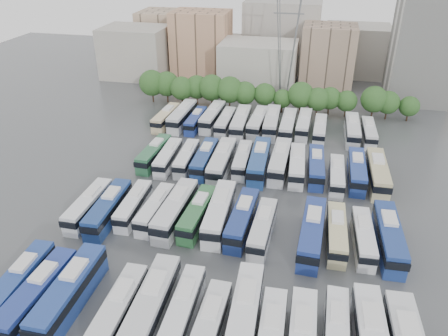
% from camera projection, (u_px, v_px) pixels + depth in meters
% --- Properties ---
extents(ground, '(220.00, 220.00, 0.00)m').
position_uv_depth(ground, '(238.00, 208.00, 67.91)').
color(ground, '#424447').
rests_on(ground, ground).
extents(tree_line, '(65.72, 7.58, 8.08)m').
position_uv_depth(tree_line, '(257.00, 92.00, 102.48)').
color(tree_line, black).
rests_on(tree_line, ground).
extents(city_buildings, '(102.00, 35.00, 20.00)m').
position_uv_depth(city_buildings, '(260.00, 47.00, 127.04)').
color(city_buildings, '#9E998E').
rests_on(city_buildings, ground).
extents(apartment_tower, '(14.00, 14.00, 26.00)m').
position_uv_depth(apartment_tower, '(423.00, 48.00, 104.81)').
color(apartment_tower, silver).
rests_on(apartment_tower, ground).
extents(electricity_pylon, '(9.00, 6.91, 33.83)m').
position_uv_depth(electricity_pylon, '(288.00, 24.00, 101.34)').
color(electricity_pylon, slate).
rests_on(electricity_pylon, ground).
extents(bus_r0_s0, '(3.10, 12.41, 3.87)m').
position_uv_depth(bus_r0_s0, '(19.00, 283.00, 50.85)').
color(bus_r0_s0, navy).
rests_on(bus_r0_s0, ground).
extents(bus_r0_s1, '(3.21, 12.99, 4.05)m').
position_uv_depth(bus_r0_s1, '(38.00, 294.00, 49.15)').
color(bus_r0_s1, navy).
rests_on(bus_r0_s1, ground).
extents(bus_r0_s2, '(3.03, 13.55, 4.24)m').
position_uv_depth(bus_r0_s2, '(70.00, 292.00, 49.30)').
color(bus_r0_s2, navy).
rests_on(bus_r0_s2, ground).
extents(bus_r0_s4, '(2.83, 12.27, 3.84)m').
position_uv_depth(bus_r0_s4, '(118.00, 311.00, 47.04)').
color(bus_r0_s4, silver).
rests_on(bus_r0_s4, ground).
extents(bus_r0_s5, '(3.32, 13.62, 4.25)m').
position_uv_depth(bus_r0_s5, '(151.00, 306.00, 47.44)').
color(bus_r0_s5, silver).
rests_on(bus_r0_s5, ground).
extents(bus_r0_s6, '(2.70, 11.31, 3.53)m').
position_uv_depth(bus_r0_s6, '(183.00, 309.00, 47.59)').
color(bus_r0_s6, silver).
rests_on(bus_r0_s6, ground).
extents(bus_r0_s7, '(2.72, 11.70, 3.66)m').
position_uv_depth(bus_r0_s7, '(209.00, 329.00, 45.07)').
color(bus_r0_s7, silver).
rests_on(bus_r0_s7, ground).
extents(bus_r0_s8, '(3.40, 13.26, 4.13)m').
position_uv_depth(bus_r0_s8, '(245.00, 315.00, 46.43)').
color(bus_r0_s8, silver).
rests_on(bus_r0_s8, ground).
extents(bus_r0_s11, '(2.53, 11.06, 3.46)m').
position_uv_depth(bus_r0_s11, '(336.00, 333.00, 44.73)').
color(bus_r0_s11, silver).
rests_on(bus_r0_s11, ground).
extents(bus_r1_s0, '(2.59, 11.70, 3.67)m').
position_uv_depth(bus_r1_s0, '(89.00, 205.00, 65.29)').
color(bus_r1_s0, silver).
rests_on(bus_r1_s0, ground).
extents(bus_r1_s1, '(3.12, 12.56, 3.91)m').
position_uv_depth(bus_r1_s1, '(108.00, 208.00, 64.35)').
color(bus_r1_s1, navy).
rests_on(bus_r1_s1, ground).
extents(bus_r1_s2, '(2.70, 10.88, 3.39)m').
position_uv_depth(bus_r1_s2, '(134.00, 205.00, 65.60)').
color(bus_r1_s2, silver).
rests_on(bus_r1_s2, ground).
extents(bus_r1_s3, '(2.76, 11.02, 3.44)m').
position_uv_depth(bus_r1_s3, '(155.00, 209.00, 64.65)').
color(bus_r1_s3, silver).
rests_on(bus_r1_s3, ground).
extents(bus_r1_s4, '(3.37, 13.28, 4.14)m').
position_uv_depth(bus_r1_s4, '(176.00, 210.00, 63.88)').
color(bus_r1_s4, silver).
rests_on(bus_r1_s4, ground).
extents(bus_r1_s5, '(3.17, 11.89, 3.69)m').
position_uv_depth(bus_r1_s5, '(198.00, 213.00, 63.43)').
color(bus_r1_s5, '#2A6336').
rests_on(bus_r1_s5, ground).
extents(bus_r1_s6, '(3.40, 13.41, 4.18)m').
position_uv_depth(bus_r1_s6, '(219.00, 212.00, 63.19)').
color(bus_r1_s6, silver).
rests_on(bus_r1_s6, ground).
extents(bus_r1_s7, '(3.16, 12.50, 3.89)m').
position_uv_depth(bus_r1_s7, '(242.00, 219.00, 62.07)').
color(bus_r1_s7, navy).
rests_on(bus_r1_s7, ground).
extents(bus_r1_s8, '(2.86, 11.54, 3.60)m').
position_uv_depth(bus_r1_s8, '(263.00, 228.00, 60.38)').
color(bus_r1_s8, silver).
rests_on(bus_r1_s8, ground).
extents(bus_r1_s10, '(3.45, 13.42, 4.18)m').
position_uv_depth(bus_r1_s10, '(312.00, 232.00, 59.08)').
color(bus_r1_s10, navy).
rests_on(bus_r1_s10, ground).
extents(bus_r1_s11, '(2.76, 11.49, 3.59)m').
position_uv_depth(bus_r1_s11, '(337.00, 233.00, 59.42)').
color(bus_r1_s11, '#C7BE89').
rests_on(bus_r1_s11, ground).
extents(bus_r1_s12, '(2.92, 11.11, 3.45)m').
position_uv_depth(bus_r1_s12, '(363.00, 237.00, 58.69)').
color(bus_r1_s12, silver).
rests_on(bus_r1_s12, ground).
extents(bus_r1_s13, '(3.38, 13.26, 4.13)m').
position_uv_depth(bus_r1_s13, '(389.00, 237.00, 58.27)').
color(bus_r1_s13, navy).
rests_on(bus_r1_s13, ground).
extents(bus_r2_s1, '(3.12, 11.74, 3.65)m').
position_uv_depth(bus_r2_s1, '(154.00, 153.00, 80.45)').
color(bus_r2_s1, '#2A633F').
rests_on(bus_r2_s1, ground).
extents(bus_r2_s2, '(2.80, 11.20, 3.49)m').
position_uv_depth(bus_r2_s2, '(168.00, 157.00, 79.25)').
color(bus_r2_s2, white).
rests_on(bus_r2_s2, ground).
extents(bus_r2_s3, '(2.80, 11.04, 3.44)m').
position_uv_depth(bus_r2_s3, '(187.00, 158.00, 78.99)').
color(bus_r2_s3, silver).
rests_on(bus_r2_s3, ground).
extents(bus_r2_s4, '(2.83, 12.12, 3.79)m').
position_uv_depth(bus_r2_s4, '(205.00, 159.00, 78.40)').
color(bus_r2_s4, navy).
rests_on(bus_r2_s4, ground).
extents(bus_r2_s5, '(3.07, 13.39, 4.19)m').
position_uv_depth(bus_r2_s5, '(222.00, 161.00, 77.16)').
color(bus_r2_s5, silver).
rests_on(bus_r2_s5, ground).
extents(bus_r2_s6, '(2.92, 11.25, 3.50)m').
position_uv_depth(bus_r2_s6, '(242.00, 160.00, 78.35)').
color(bus_r2_s6, silver).
rests_on(bus_r2_s6, ground).
extents(bus_r2_s7, '(3.43, 13.65, 4.25)m').
position_uv_depth(bus_r2_s7, '(259.00, 161.00, 77.11)').
color(bus_r2_s7, navy).
rests_on(bus_r2_s7, ground).
extents(bus_r2_s8, '(3.01, 13.14, 4.11)m').
position_uv_depth(bus_r2_s8, '(280.00, 161.00, 77.32)').
color(bus_r2_s8, silver).
rests_on(bus_r2_s8, ground).
extents(bus_r2_s9, '(3.21, 12.20, 3.79)m').
position_uv_depth(bus_r2_s9, '(297.00, 165.00, 76.25)').
color(bus_r2_s9, silver).
rests_on(bus_r2_s9, ground).
extents(bus_r2_s10, '(3.17, 12.11, 3.77)m').
position_uv_depth(bus_r2_s10, '(316.00, 166.00, 75.88)').
color(bus_r2_s10, navy).
rests_on(bus_r2_s10, ground).
extents(bus_r2_s11, '(2.45, 10.96, 3.43)m').
position_uv_depth(bus_r2_s11, '(337.00, 175.00, 73.42)').
color(bus_r2_s11, silver).
rests_on(bus_r2_s11, ground).
extents(bus_r2_s12, '(2.71, 12.40, 3.89)m').
position_uv_depth(bus_r2_s12, '(357.00, 171.00, 74.45)').
color(bus_r2_s12, navy).
rests_on(bus_r2_s12, ground).
extents(bus_r2_s13, '(3.22, 13.36, 4.17)m').
position_uv_depth(bus_r2_s13, '(378.00, 173.00, 73.43)').
color(bus_r2_s13, '#BFB583').
rests_on(bus_r2_s13, ground).
extents(bus_r3_s0, '(3.11, 11.69, 3.63)m').
position_uv_depth(bus_r3_s0, '(166.00, 117.00, 95.80)').
color(bus_r3_s0, beige).
rests_on(bus_r3_s0, ground).
extents(bus_r3_s1, '(3.26, 13.18, 4.11)m').
position_uv_depth(bus_r3_s1, '(182.00, 116.00, 95.97)').
color(bus_r3_s1, silver).
rests_on(bus_r3_s1, ground).
extents(bus_r3_s2, '(2.45, 10.80, 3.38)m').
position_uv_depth(bus_r3_s2, '(196.00, 120.00, 94.61)').
color(bus_r3_s2, navy).
rests_on(bus_r3_s2, ground).
extents(bus_r3_s3, '(3.22, 12.78, 3.98)m').
position_uv_depth(bus_r3_s3, '(213.00, 117.00, 95.71)').
color(bus_r3_s3, silver).
rests_on(bus_r3_s3, ground).
extents(bus_r3_s4, '(2.58, 11.54, 3.62)m').
position_uv_depth(bus_r3_s4, '(226.00, 122.00, 93.52)').
color(bus_r3_s4, silver).
rests_on(bus_r3_s4, ground).
extents(bus_r3_s5, '(3.27, 13.22, 4.12)m').
position_uv_depth(bus_r3_s5, '(241.00, 122.00, 92.74)').
color(bus_r3_s5, silver).
rests_on(bus_r3_s5, ground).
extents(bus_r3_s6, '(3.15, 12.59, 3.92)m').
position_uv_depth(bus_r3_s6, '(258.00, 122.00, 93.03)').
color(bus_r3_s6, silver).
rests_on(bus_r3_s6, ground).
extents(bus_r3_s7, '(3.31, 13.14, 4.09)m').
position_uv_depth(bus_r3_s7, '(272.00, 122.00, 92.85)').
color(bus_r3_s7, silver).
rests_on(bus_r3_s7, ground).
extents(bus_r3_s8, '(2.78, 12.52, 3.92)m').
position_uv_depth(bus_r3_s8, '(288.00, 125.00, 91.66)').
color(bus_r3_s8, silver).
rests_on(bus_r3_s8, ground).
extents(bus_r3_s9, '(2.91, 12.09, 3.78)m').
position_uv_depth(bus_r3_s9, '(304.00, 124.00, 92.23)').
color(bus_r3_s9, silver).
rests_on(bus_r3_s9, ground).
extents(bus_r3_s10, '(2.67, 11.25, 3.51)m').
position_uv_depth(bus_r3_s10, '(320.00, 129.00, 90.18)').
color(bus_r3_s10, silver).
rests_on(bus_r3_s10, ground).
extents(bus_r3_s12, '(2.85, 12.51, 3.92)m').
position_uv_depth(bus_r3_s12, '(352.00, 130.00, 89.56)').
color(bus_r3_s12, silver).
rests_on(bus_r3_s12, ground).
extents(bus_r3_s13, '(2.69, 11.17, 3.49)m').
position_uv_depth(bus_r3_s13, '(369.00, 132.00, 88.91)').
color(bus_r3_s13, silver).
rests_on(bus_r3_s13, ground).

